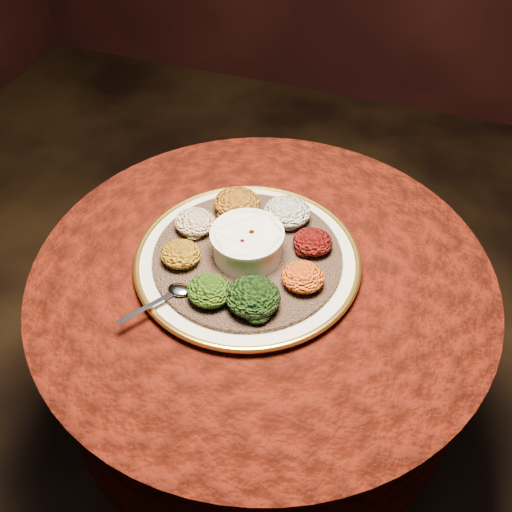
% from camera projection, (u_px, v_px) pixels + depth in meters
% --- Properties ---
extents(table, '(0.96, 0.96, 0.73)m').
position_uv_depth(table, '(262.00, 323.00, 1.31)').
color(table, black).
rests_on(table, ground).
extents(platter, '(0.59, 0.59, 0.02)m').
position_uv_depth(platter, '(248.00, 260.00, 1.18)').
color(platter, beige).
rests_on(platter, table).
extents(injera, '(0.47, 0.47, 0.01)m').
position_uv_depth(injera, '(247.00, 256.00, 1.17)').
color(injera, brown).
rests_on(injera, platter).
extents(stew_bowl, '(0.15, 0.15, 0.06)m').
position_uv_depth(stew_bowl, '(247.00, 242.00, 1.14)').
color(stew_bowl, silver).
rests_on(stew_bowl, injera).
extents(spoon, '(0.10, 0.13, 0.01)m').
position_uv_depth(spoon, '(174.00, 292.00, 1.09)').
color(spoon, silver).
rests_on(spoon, injera).
extents(portion_ayib, '(0.10, 0.10, 0.05)m').
position_uv_depth(portion_ayib, '(287.00, 212.00, 1.23)').
color(portion_ayib, beige).
rests_on(portion_ayib, injera).
extents(portion_kitfo, '(0.08, 0.08, 0.04)m').
position_uv_depth(portion_kitfo, '(313.00, 242.00, 1.17)').
color(portion_kitfo, black).
rests_on(portion_kitfo, injera).
extents(portion_tikil, '(0.08, 0.08, 0.04)m').
position_uv_depth(portion_tikil, '(303.00, 277.00, 1.10)').
color(portion_tikil, '#B96B0F').
rests_on(portion_tikil, injera).
extents(portion_gomen, '(0.10, 0.10, 0.05)m').
position_uv_depth(portion_gomen, '(253.00, 297.00, 1.06)').
color(portion_gomen, black).
rests_on(portion_gomen, injera).
extents(portion_mixveg, '(0.09, 0.08, 0.04)m').
position_uv_depth(portion_mixveg, '(210.00, 290.00, 1.08)').
color(portion_mixveg, '#932C09').
rests_on(portion_mixveg, injera).
extents(portion_kik, '(0.08, 0.08, 0.04)m').
position_uv_depth(portion_kik, '(181.00, 254.00, 1.14)').
color(portion_kik, '#995F0D').
rests_on(portion_kik, injera).
extents(portion_timatim, '(0.09, 0.08, 0.04)m').
position_uv_depth(portion_timatim, '(195.00, 222.00, 1.21)').
color(portion_timatim, maroon).
rests_on(portion_timatim, injera).
extents(portion_shiro, '(0.10, 0.10, 0.05)m').
position_uv_depth(portion_shiro, '(237.00, 203.00, 1.25)').
color(portion_shiro, '#925211').
rests_on(portion_shiro, injera).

